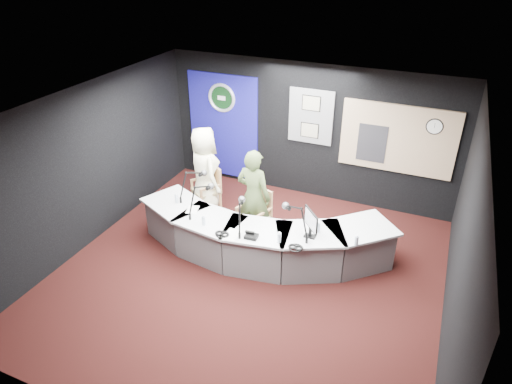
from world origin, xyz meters
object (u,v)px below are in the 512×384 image
at_px(broadcast_desk, 258,237).
at_px(armchair_right, 254,216).
at_px(armchair_left, 206,190).
at_px(person_woman, 254,196).
at_px(person_man, 205,171).

distance_m(broadcast_desk, armchair_right, 0.54).
xyz_separation_m(broadcast_desk, armchair_left, (-1.54, 0.97, 0.09)).
bearing_deg(person_woman, broadcast_desk, 128.15).
height_order(armchair_right, person_man, person_man).
bearing_deg(armchair_left, armchair_right, 14.49).
distance_m(armchair_left, armchair_right, 1.36).
bearing_deg(person_man, broadcast_desk, -173.12).
relative_size(armchair_left, person_man, 0.53).
bearing_deg(armchair_right, person_man, 176.20).
relative_size(armchair_right, person_man, 0.52).
relative_size(broadcast_desk, armchair_left, 4.81).
relative_size(armchair_left, person_woman, 0.53).
height_order(armchair_left, person_woman, person_woman).
xyz_separation_m(armchair_left, person_woman, (1.26, -0.52, 0.41)).
bearing_deg(broadcast_desk, person_man, 147.79).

